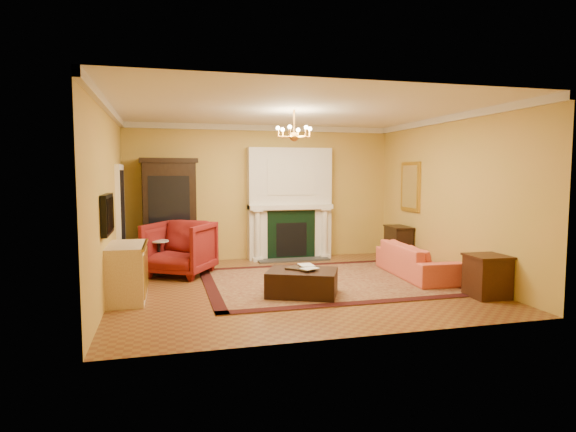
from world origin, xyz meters
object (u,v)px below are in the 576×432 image
object	(u,v)px
commode	(127,272)
end_table	(487,277)
pedestal_table	(159,255)
wingback_armchair	(180,246)
coral_sofa	(417,255)
china_cabinet	(169,214)
leather_ottoman	(302,283)
console_table	(398,245)

from	to	relation	value
commode	end_table	size ratio (longest dim) A/B	1.81
pedestal_table	end_table	world-z (taller)	pedestal_table
wingback_armchair	coral_sofa	world-z (taller)	wingback_armchair
wingback_armchair	coral_sofa	size ratio (longest dim) A/B	0.54
coral_sofa	end_table	xyz separation A→B (m)	(0.30, -1.62, -0.09)
wingback_armchair	commode	bearing A→B (deg)	-88.21
china_cabinet	end_table	xyz separation A→B (m)	(4.77, -4.03, -0.76)
coral_sofa	china_cabinet	bearing A→B (deg)	65.58
china_cabinet	leather_ottoman	xyz separation A→B (m)	(1.99, -3.24, -0.86)
wingback_armchair	commode	size ratio (longest dim) A/B	0.98
commode	coral_sofa	bearing A→B (deg)	4.99
wingback_armchair	leather_ottoman	size ratio (longest dim) A/B	1.05
console_table	leather_ottoman	distance (m)	3.66
wingback_armchair	console_table	size ratio (longest dim) A/B	1.49
wingback_armchair	leather_ottoman	world-z (taller)	wingback_armchair
china_cabinet	wingback_armchair	size ratio (longest dim) A/B	1.91
wingback_armchair	pedestal_table	distance (m)	0.46
leather_ottoman	end_table	bearing A→B (deg)	8.31
pedestal_table	end_table	xyz separation A→B (m)	(4.99, -3.02, -0.07)
coral_sofa	leather_ottoman	xyz separation A→B (m)	(-2.48, -0.83, -0.20)
commode	console_table	size ratio (longest dim) A/B	1.52
end_table	console_table	world-z (taller)	console_table
leather_ottoman	pedestal_table	bearing A→B (deg)	158.74
china_cabinet	end_table	distance (m)	6.29
wingback_armchair	leather_ottoman	xyz separation A→B (m)	(1.82, -2.05, -0.35)
end_table	leather_ottoman	bearing A→B (deg)	164.17
wingback_armchair	end_table	xyz separation A→B (m)	(4.60, -2.84, -0.25)
wingback_armchair	leather_ottoman	distance (m)	2.77
leather_ottoman	console_table	bearing A→B (deg)	62.93
china_cabinet	end_table	bearing A→B (deg)	-44.38
pedestal_table	console_table	size ratio (longest dim) A/B	0.87
china_cabinet	leather_ottoman	distance (m)	3.89
wingback_armchair	end_table	distance (m)	5.42
console_table	commode	bearing A→B (deg)	-158.19
end_table	console_table	bearing A→B (deg)	88.88
commode	end_table	xyz separation A→B (m)	(5.45, -1.25, -0.11)
china_cabinet	console_table	distance (m)	4.97
leather_ottoman	china_cabinet	bearing A→B (deg)	145.66
pedestal_table	console_table	xyz separation A→B (m)	(5.05, 0.05, -0.01)
commode	leather_ottoman	xyz separation A→B (m)	(2.66, -0.46, -0.21)
pedestal_table	commode	world-z (taller)	commode
china_cabinet	pedestal_table	xyz separation A→B (m)	(-0.22, -1.00, -0.69)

